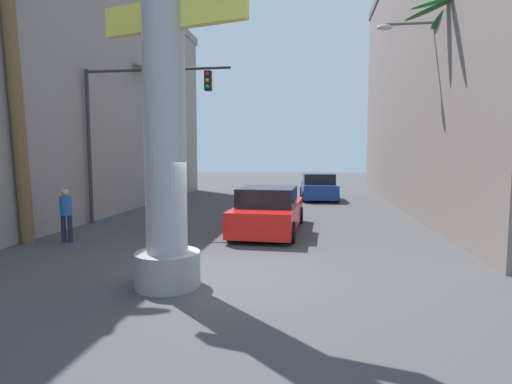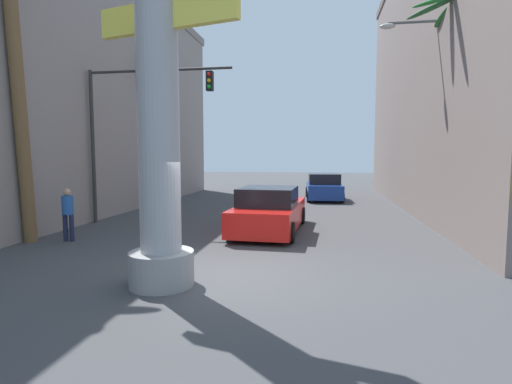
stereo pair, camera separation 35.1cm
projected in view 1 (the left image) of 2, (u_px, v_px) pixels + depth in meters
name	position (u px, v px, depth m)	size (l,w,h in m)	color
ground_plane	(273.00, 212.00, 18.68)	(88.43, 88.43, 0.00)	#424244
building_left	(27.00, 83.00, 16.70)	(6.63, 28.22, 11.26)	gray
building_right	(490.00, 69.00, 18.96)	(8.36, 23.60, 13.42)	slate
neon_sign_pole	(163.00, 39.00, 7.60)	(3.40, 1.30, 10.59)	#9E9EA3
street_lamp	(438.00, 102.00, 14.53)	(2.73, 0.28, 7.53)	#59595E
traffic_light_mast	(131.00, 114.00, 14.92)	(5.61, 0.32, 5.87)	#333333
car_lead	(269.00, 211.00, 13.76)	(2.27, 5.06, 1.56)	black
car_far	(318.00, 187.00, 23.87)	(2.30, 4.47, 1.56)	black
palm_tree_near_right	(460.00, 88.00, 12.59)	(3.36, 3.38, 7.75)	brown
palm_tree_mid_left	(132.00, 110.00, 19.98)	(3.39, 3.30, 7.29)	brown
palm_tree_near_left	(14.00, 49.00, 11.26)	(2.86, 2.59, 9.49)	brown
pedestrian_by_sign	(508.00, 223.00, 9.26)	(0.47, 0.47, 1.80)	gray
pedestrian_curb_left	(66.00, 211.00, 12.03)	(0.38, 0.38, 1.62)	#1E233F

